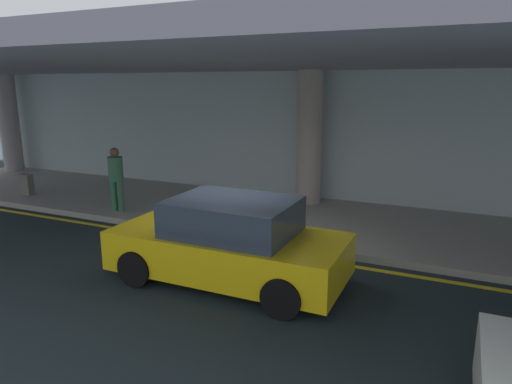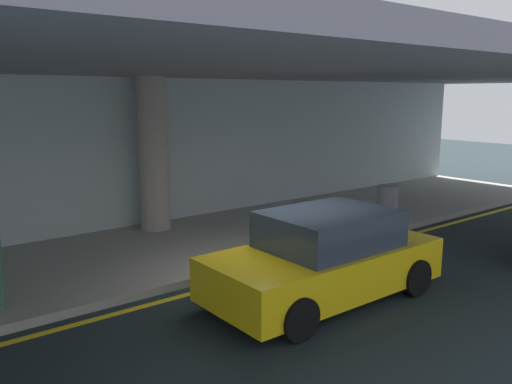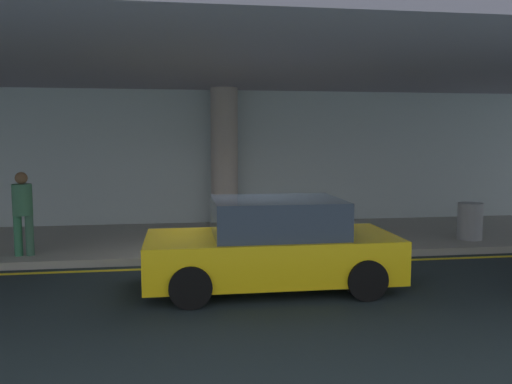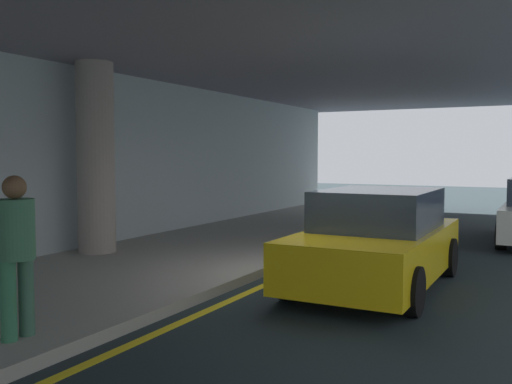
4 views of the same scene
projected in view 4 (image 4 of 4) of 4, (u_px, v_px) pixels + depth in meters
ground_plane at (317, 285)px, 8.87m from camera, size 60.00×60.00×0.00m
sidewalk at (159, 263)px, 10.32m from camera, size 26.00×4.20×0.15m
lane_stripe_yellow at (276, 280)px, 9.20m from camera, size 26.00×0.14×0.01m
support_column_left_mid at (96, 158)px, 10.88m from camera, size 0.71×0.71×3.65m
ceiling_overhang at (179, 45)px, 9.83m from camera, size 28.00×13.20×0.30m
terminal_back_wall at (67, 162)px, 11.25m from camera, size 26.00×0.30×3.80m
car_yellow_taxi at (377, 241)px, 8.72m from camera, size 4.10×1.92×1.50m
traveler_with_luggage at (16, 246)px, 5.77m from camera, size 0.38×0.38×1.68m
trash_bin_steel at (329, 212)px, 14.54m from camera, size 0.56×0.56×0.85m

